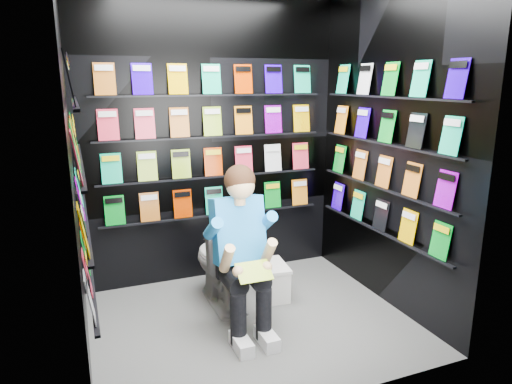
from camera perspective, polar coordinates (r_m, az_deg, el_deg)
name	(u,v)px	position (r m, az deg, el deg)	size (l,w,h in m)	color
floor	(252,322)	(3.73, -0.54, -15.93)	(2.40, 2.40, 0.00)	#62625F
wall_back	(212,142)	(4.22, -5.53, 6.25)	(2.40, 0.04, 2.60)	black
wall_front	(321,189)	(2.40, 8.07, 0.41)	(2.40, 0.04, 2.60)	black
wall_left	(72,171)	(3.07, -21.98, 2.47)	(0.04, 2.00, 2.60)	black
wall_right	(389,150)	(3.88, 16.24, 5.10)	(0.04, 2.00, 2.60)	black
comics_back	(213,142)	(4.19, -5.42, 6.27)	(2.10, 0.06, 1.37)	#C8691E
comics_left	(77,170)	(3.07, -21.43, 2.61)	(0.06, 1.70, 1.37)	#C8691E
comics_right	(386,149)	(3.86, 15.89, 5.16)	(0.06, 1.70, 1.37)	#C8691E
toilet	(222,262)	(3.88, -4.24, -8.73)	(0.42, 0.75, 0.73)	white
longbox	(273,281)	(4.07, 2.18, -11.11)	(0.20, 0.36, 0.27)	silver
longbox_lid	(273,266)	(4.01, 2.20, -9.17)	(0.22, 0.38, 0.03)	silver
reader	(237,231)	(3.40, -2.41, -4.91)	(0.51, 0.74, 1.36)	#277FD0
held_comic	(254,272)	(3.16, -0.24, -9.91)	(0.24, 0.01, 0.17)	green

